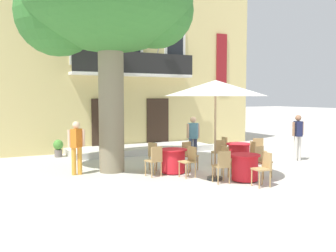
{
  "coord_description": "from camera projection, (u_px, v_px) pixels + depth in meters",
  "views": [
    {
      "loc": [
        -7.18,
        -10.95,
        2.39
      ],
      "look_at": [
        -0.77,
        1.45,
        1.3
      ],
      "focal_mm": 40.52,
      "sensor_mm": 36.0,
      "label": 1
    }
  ],
  "objects": [
    {
      "name": "cafe_chair_near_tree_3",
      "position": [
        155.0,
        154.0,
        12.25
      ],
      "size": [
        0.5,
        0.5,
        0.91
      ],
      "color": "tan",
      "rests_on": "ground"
    },
    {
      "name": "cafe_chair_near_tree_2",
      "position": [
        189.0,
        154.0,
        12.32
      ],
      "size": [
        0.48,
        0.48,
        0.91
      ],
      "color": "tan",
      "rests_on": "ground"
    },
    {
      "name": "cafe_chair_middle_1",
      "position": [
        263.0,
        167.0,
        10.03
      ],
      "size": [
        0.43,
        0.43,
        0.91
      ],
      "color": "tan",
      "rests_on": "ground"
    },
    {
      "name": "plane_tree",
      "position": [
        107.0,
        6.0,
        11.69
      ],
      "size": [
        5.4,
        4.74,
        6.92
      ],
      "color": "#7F755B",
      "rests_on": "ground"
    },
    {
      "name": "cafe_table_middle",
      "position": [
        245.0,
        167.0,
        10.71
      ],
      "size": [
        0.86,
        0.86,
        0.76
      ],
      "color": "red",
      "rests_on": "ground"
    },
    {
      "name": "cafe_chair_near_tree_0",
      "position": [
        155.0,
        159.0,
        11.27
      ],
      "size": [
        0.46,
        0.46,
        0.91
      ],
      "color": "tan",
      "rests_on": "ground"
    },
    {
      "name": "cafe_table_front",
      "position": [
        239.0,
        154.0,
        13.2
      ],
      "size": [
        0.86,
        0.86,
        0.76
      ],
      "color": "red",
      "rests_on": "ground"
    },
    {
      "name": "building_facade",
      "position": [
        116.0,
        69.0,
        18.7
      ],
      "size": [
        13.0,
        5.09,
        7.5
      ],
      "color": "#DBC67F",
      "rests_on": "ground"
    },
    {
      "name": "cafe_chair_front_0",
      "position": [
        250.0,
        153.0,
        12.47
      ],
      "size": [
        0.49,
        0.49,
        0.91
      ],
      "color": "tan",
      "rests_on": "ground"
    },
    {
      "name": "entrance_step_platform",
      "position": [
        140.0,
        149.0,
        16.34
      ],
      "size": [
        6.15,
        2.0,
        0.25
      ],
      "primitive_type": "cube",
      "color": "silver",
      "rests_on": "ground"
    },
    {
      "name": "cafe_chair_front_1",
      "position": [
        259.0,
        149.0,
        13.34
      ],
      "size": [
        0.52,
        0.52,
        0.91
      ],
      "color": "tan",
      "rests_on": "ground"
    },
    {
      "name": "cafe_chair_middle_0",
      "position": [
        222.0,
        164.0,
        10.38
      ],
      "size": [
        0.45,
        0.45,
        0.91
      ],
      "color": "tan",
      "rests_on": "ground"
    },
    {
      "name": "ground_planter_left",
      "position": [
        58.0,
        147.0,
        14.95
      ],
      "size": [
        0.38,
        0.38,
        0.69
      ],
      "color": "slate",
      "rests_on": "ground"
    },
    {
      "name": "ground_plane",
      "position": [
        207.0,
        165.0,
        13.17
      ],
      "size": [
        120.0,
        120.0,
        0.0
      ],
      "primitive_type": "plane",
      "color": "beige"
    },
    {
      "name": "pedestrian_by_tree",
      "position": [
        298.0,
        135.0,
        14.05
      ],
      "size": [
        0.53,
        0.4,
        1.71
      ],
      "color": "silver",
      "rests_on": "ground"
    },
    {
      "name": "pedestrian_mid_plaza",
      "position": [
        193.0,
        137.0,
        13.62
      ],
      "size": [
        0.53,
        0.39,
        1.67
      ],
      "color": "#384260",
      "rests_on": "ground"
    },
    {
      "name": "cafe_table_near_tree",
      "position": [
        173.0,
        161.0,
        11.79
      ],
      "size": [
        0.86,
        0.86,
        0.76
      ],
      "color": "red",
      "rests_on": "ground"
    },
    {
      "name": "pedestrian_near_entrance",
      "position": [
        77.0,
        145.0,
        11.52
      ],
      "size": [
        0.53,
        0.39,
        1.64
      ],
      "color": "gold",
      "rests_on": "ground"
    },
    {
      "name": "cafe_chair_near_tree_1",
      "position": [
        189.0,
        159.0,
        11.19
      ],
      "size": [
        0.44,
        0.44,
        0.91
      ],
      "color": "tan",
      "rests_on": "ground"
    },
    {
      "name": "cafe_umbrella",
      "position": [
        216.0,
        89.0,
        10.67
      ],
      "size": [
        2.9,
        2.9,
        2.85
      ],
      "color": "#997A56",
      "rests_on": "ground"
    },
    {
      "name": "cafe_chair_front_2",
      "position": [
        227.0,
        147.0,
        13.87
      ],
      "size": [
        0.46,
        0.46,
        0.91
      ],
      "color": "tan",
      "rests_on": "ground"
    },
    {
      "name": "cafe_chair_middle_2",
      "position": [
        261.0,
        160.0,
        11.17
      ],
      "size": [
        0.44,
        0.44,
        0.91
      ],
      "color": "tan",
      "rests_on": "ground"
    },
    {
      "name": "cafe_chair_front_3",
      "position": [
        219.0,
        151.0,
        13.0
      ],
      "size": [
        0.51,
        0.51,
        0.91
      ],
      "color": "tan",
      "rests_on": "ground"
    },
    {
      "name": "cafe_chair_middle_3",
      "position": [
        228.0,
        159.0,
        11.35
      ],
      "size": [
        0.42,
        0.42,
        0.91
      ],
      "color": "tan",
      "rests_on": "ground"
    }
  ]
}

